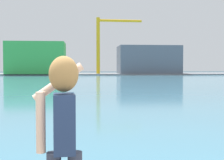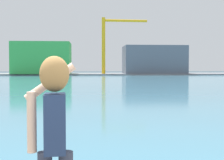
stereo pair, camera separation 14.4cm
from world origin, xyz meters
TOP-DOWN VIEW (x-y plane):
  - ground_plane at (0.00, 50.00)m, footprint 220.00×220.00m
  - harbor_water at (0.00, 52.00)m, footprint 140.00×100.00m
  - far_shore_dock at (0.00, 92.00)m, footprint 140.00×20.00m
  - person_photographer at (-0.47, 0.63)m, footprint 0.53×0.55m
  - warehouse_left at (-13.53, 86.55)m, footprint 15.80×10.20m
  - warehouse_right at (18.63, 87.90)m, footprint 17.70×10.45m
  - port_crane at (5.45, 85.22)m, footprint 12.92×1.35m

SIDE VIEW (x-z plane):
  - ground_plane at x=0.00m, z-range 0.00..0.00m
  - harbor_water at x=0.00m, z-range 0.00..0.02m
  - far_shore_dock at x=0.00m, z-range 0.00..0.38m
  - person_photographer at x=-0.47m, z-range 0.81..2.55m
  - warehouse_right at x=18.63m, z-range 0.38..8.41m
  - warehouse_left at x=-13.53m, z-range 0.38..9.18m
  - port_crane at x=5.45m, z-range 2.35..18.13m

